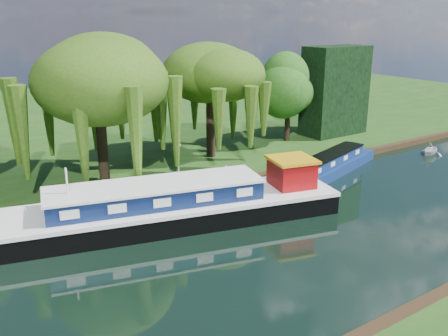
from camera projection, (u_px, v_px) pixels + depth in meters
ground at (271, 242)px, 25.69m from camera, size 120.00×120.00×0.00m
far_bank at (64, 123)px, 52.37m from camera, size 120.00×52.00×0.45m
dutch_barge at (178, 205)px, 27.92m from camera, size 19.25×8.77×3.97m
narrowboat at (330, 166)px, 36.27m from camera, size 11.65×5.23×1.69m
red_dinghy at (68, 233)px, 26.71m from camera, size 3.95×3.15×0.73m
white_cruiser at (430, 155)px, 41.46m from camera, size 2.45×2.22×1.12m
willow_left at (97, 81)px, 31.84m from camera, size 7.66×7.66×9.17m
willow_right at (210, 83)px, 37.72m from camera, size 6.45×6.45×7.86m
tree_far_right at (289, 89)px, 42.84m from camera, size 4.05×4.05×6.63m
conifer_hedge at (335, 91)px, 45.64m from camera, size 6.00×3.00×8.00m
lamppost at (178, 151)px, 33.50m from camera, size 0.36×0.36×2.56m
mooring_posts at (181, 183)px, 31.75m from camera, size 19.16×0.16×1.00m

